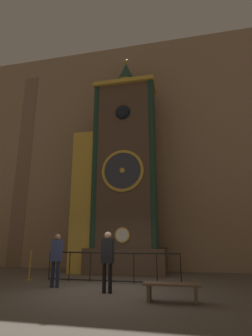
{
  "coord_description": "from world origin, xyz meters",
  "views": [
    {
      "loc": [
        2.41,
        -8.02,
        1.54
      ],
      "look_at": [
        -0.2,
        3.84,
        4.75
      ],
      "focal_mm": 28.0,
      "sensor_mm": 36.0,
      "label": 1
    }
  ],
  "objects_px": {
    "clock_tower": "(119,174)",
    "visitor_far": "(108,255)",
    "visitor_near": "(56,255)",
    "stanchion_post": "(30,270)",
    "visitor_bench": "(172,288)"
  },
  "relations": [
    {
      "from": "clock_tower",
      "to": "visitor_far",
      "type": "bearing_deg",
      "value": -80.52
    },
    {
      "from": "visitor_near",
      "to": "stanchion_post",
      "type": "height_order",
      "value": "visitor_near"
    },
    {
      "from": "visitor_far",
      "to": "visitor_bench",
      "type": "height_order",
      "value": "visitor_far"
    },
    {
      "from": "visitor_near",
      "to": "stanchion_post",
      "type": "bearing_deg",
      "value": 128.85
    },
    {
      "from": "clock_tower",
      "to": "visitor_bench",
      "type": "height_order",
      "value": "clock_tower"
    },
    {
      "from": "visitor_near",
      "to": "visitor_far",
      "type": "height_order",
      "value": "visitor_far"
    },
    {
      "from": "visitor_far",
      "to": "visitor_bench",
      "type": "xyz_separation_m",
      "value": [
        1.86,
        -0.7,
        -0.7
      ]
    },
    {
      "from": "visitor_near",
      "to": "visitor_far",
      "type": "relative_size",
      "value": 0.97
    },
    {
      "from": "visitor_near",
      "to": "visitor_bench",
      "type": "bearing_deg",
      "value": -32.99
    },
    {
      "from": "visitor_far",
      "to": "visitor_bench",
      "type": "relative_size",
      "value": 1.2
    },
    {
      "from": "stanchion_post",
      "to": "visitor_bench",
      "type": "relative_size",
      "value": 0.73
    },
    {
      "from": "visitor_near",
      "to": "visitor_bench",
      "type": "relative_size",
      "value": 1.16
    },
    {
      "from": "clock_tower",
      "to": "stanchion_post",
      "type": "distance_m",
      "value": 5.57
    },
    {
      "from": "visitor_near",
      "to": "stanchion_post",
      "type": "distance_m",
      "value": 2.12
    },
    {
      "from": "visitor_bench",
      "to": "visitor_near",
      "type": "bearing_deg",
      "value": 162.46
    }
  ]
}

